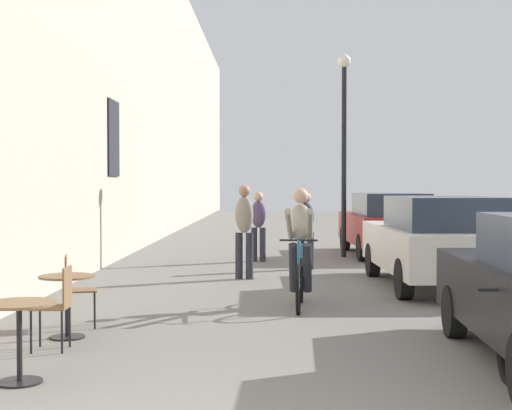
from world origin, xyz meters
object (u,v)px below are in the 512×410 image
at_px(street_lamp, 344,129).
at_px(parked_car_third, 387,223).
at_px(pedestrian_near, 244,226).
at_px(pedestrian_far, 258,222).
at_px(parked_car_second, 436,240).
at_px(cafe_chair_mid_toward_street, 75,286).
at_px(cafe_table_mid, 67,293).
at_px(cyclist_on_bicycle, 300,250).
at_px(cafe_table_near, 19,325).
at_px(cafe_chair_mid_toward_wall, 58,302).
at_px(pedestrian_mid, 306,226).

height_order(street_lamp, parked_car_third, street_lamp).
relative_size(pedestrian_near, pedestrian_far, 1.10).
bearing_deg(parked_car_second, pedestrian_far, 126.12).
xyz_separation_m(cafe_chair_mid_toward_street, parked_car_third, (5.29, 9.36, 0.29)).
bearing_deg(cafe_table_mid, cyclist_on_bicycle, 39.63).
distance_m(cyclist_on_bicycle, parked_car_second, 3.12).
height_order(cafe_table_near, parked_car_second, parked_car_second).
distance_m(cafe_chair_mid_toward_wall, cyclist_on_bicycle, 3.99).
bearing_deg(street_lamp, pedestrian_mid, -111.79).
bearing_deg(cafe_chair_mid_toward_street, cafe_chair_mid_toward_wall, -83.20).
bearing_deg(cafe_table_near, parked_car_second, 50.89).
xyz_separation_m(cafe_table_near, parked_car_second, (5.06, 6.23, 0.29)).
xyz_separation_m(cafe_chair_mid_toward_wall, parked_car_second, (5.10, 4.92, 0.29)).
distance_m(pedestrian_far, parked_car_third, 3.47).
height_order(pedestrian_mid, parked_car_second, pedestrian_mid).
distance_m(cafe_table_near, cyclist_on_bicycle, 5.01).
height_order(cafe_chair_mid_toward_wall, pedestrian_near, pedestrian_near).
distance_m(cafe_table_mid, pedestrian_mid, 7.65).
bearing_deg(cafe_chair_mid_toward_street, cafe_table_near, -85.95).
height_order(cafe_table_mid, pedestrian_mid, pedestrian_mid).
height_order(cyclist_on_bicycle, parked_car_second, cyclist_on_bicycle).
relative_size(cyclist_on_bicycle, pedestrian_far, 1.10).
bearing_deg(pedestrian_near, cafe_table_near, -103.40).
bearing_deg(pedestrian_far, pedestrian_near, -93.83).
bearing_deg(cafe_chair_mid_toward_wall, cafe_chair_mid_toward_street, 96.80).
distance_m(street_lamp, parked_car_second, 5.91).
bearing_deg(cafe_table_near, parked_car_third, 66.80).
bearing_deg(cyclist_on_bicycle, pedestrian_near, 106.61).
bearing_deg(pedestrian_mid, street_lamp, 68.21).
bearing_deg(cafe_chair_mid_toward_wall, cafe_table_mid, 96.77).
bearing_deg(pedestrian_far, parked_car_second, -53.88).
relative_size(cafe_table_mid, pedestrian_far, 0.45).
relative_size(cafe_table_mid, cafe_chair_mid_toward_wall, 0.81).
bearing_deg(cafe_table_near, cafe_chair_mid_toward_wall, 91.38).
distance_m(cyclist_on_bicycle, pedestrian_far, 6.29).
distance_m(cafe_table_mid, cafe_chair_mid_toward_street, 0.62).
distance_m(cafe_table_mid, parked_car_third, 11.26).
bearing_deg(parked_car_second, pedestrian_near, 161.95).
relative_size(cafe_chair_mid_toward_wall, pedestrian_far, 0.56).
relative_size(cafe_table_mid, pedestrian_near, 0.41).
relative_size(cafe_chair_mid_toward_street, pedestrian_near, 0.51).
bearing_deg(cafe_chair_mid_toward_wall, pedestrian_far, 77.80).
bearing_deg(cyclist_on_bicycle, parked_car_third, 72.32).
distance_m(pedestrian_near, pedestrian_mid, 2.04).
height_order(cyclist_on_bicycle, pedestrian_near, pedestrian_near).
height_order(cafe_chair_mid_toward_street, pedestrian_near, pedestrian_near).
xyz_separation_m(cyclist_on_bicycle, street_lamp, (1.35, 7.33, 2.30)).
bearing_deg(cafe_table_mid, parked_car_second, 39.63).
height_order(pedestrian_near, parked_car_second, pedestrian_near).
relative_size(cafe_table_near, street_lamp, 0.15).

